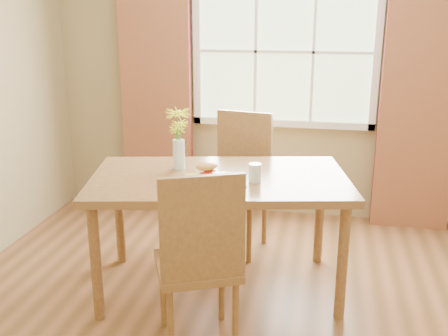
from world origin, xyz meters
The scene contains 12 objects.
room centered at (0.00, 0.00, 1.35)m, with size 4.24×3.84×2.74m.
window centered at (0.00, 1.87, 1.50)m, with size 1.62×0.06×1.32m.
curtain_left centered at (-1.15, 1.78, 1.10)m, with size 0.65×0.08×2.20m, color maroon.
curtain_right centered at (1.15, 1.78, 1.10)m, with size 0.65×0.08×2.20m, color maroon.
dining_table centered at (-0.28, 0.40, 0.73)m, with size 1.82×1.25×0.81m.
chair_near centered at (-0.24, -0.30, 0.59)m, with size 0.59×0.59×1.07m.
chair_far centered at (-0.26, 1.12, 0.60)m, with size 0.53×0.53×1.09m.
placemat centered at (-0.34, 0.24, 0.81)m, with size 0.45×0.33×0.01m, color #E2EFCA.
plate centered at (-0.32, 0.25, 0.82)m, with size 0.26×0.26×0.01m, color #A7B42D.
croissant_sandwich centered at (-0.33, 0.26, 0.89)m, with size 0.18×0.18×0.11m.
water_glass centered at (-0.03, 0.33, 0.87)m, with size 0.08×0.08×0.12m.
flower_vase centered at (-0.58, 0.51, 1.06)m, with size 0.17×0.17×0.42m.
Camera 1 is at (0.39, -2.79, 1.86)m, focal length 42.00 mm.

